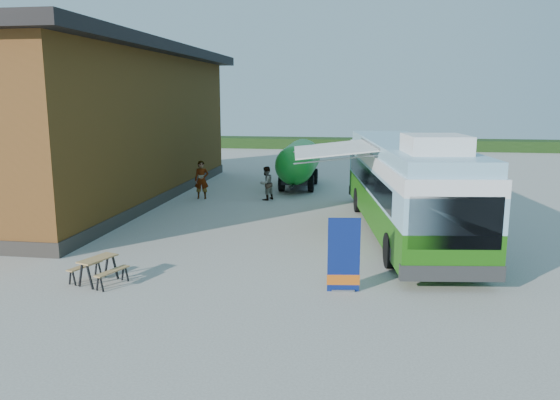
% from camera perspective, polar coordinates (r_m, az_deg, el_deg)
% --- Properties ---
extents(ground, '(100.00, 100.00, 0.00)m').
position_cam_1_polar(ground, '(16.39, -2.03, -7.13)').
color(ground, '#BCB7AD').
rests_on(ground, ground).
extents(barn, '(9.60, 21.20, 7.50)m').
position_cam_1_polar(barn, '(28.70, -19.31, 7.31)').
color(barn, brown).
rests_on(barn, ground).
extents(hedge, '(40.00, 3.00, 1.00)m').
position_cam_1_polar(hedge, '(53.74, 14.26, 5.64)').
color(hedge, '#264419').
rests_on(hedge, ground).
extents(bus, '(4.40, 13.08, 3.94)m').
position_cam_1_polar(bus, '(20.56, 12.93, 1.69)').
color(bus, '#247513').
rests_on(bus, ground).
extents(awning, '(3.57, 5.10, 0.56)m').
position_cam_1_polar(awning, '(20.64, 6.10, 4.68)').
color(awning, white).
rests_on(awning, ground).
extents(banner, '(0.86, 0.26, 1.98)m').
position_cam_1_polar(banner, '(14.37, 6.67, -6.42)').
color(banner, navy).
rests_on(banner, ground).
extents(picnic_table, '(1.54, 1.46, 0.71)m').
position_cam_1_polar(picnic_table, '(15.78, -18.48, -6.39)').
color(picnic_table, tan).
rests_on(picnic_table, ground).
extents(person_a, '(0.78, 0.60, 1.90)m').
position_cam_1_polar(person_a, '(27.36, -8.19, 2.10)').
color(person_a, '#999999').
rests_on(person_a, ground).
extents(person_b, '(0.96, 1.02, 1.66)m').
position_cam_1_polar(person_b, '(26.78, -1.46, 1.76)').
color(person_b, '#999999').
rests_on(person_b, ground).
extents(slurry_tanker, '(2.09, 6.88, 2.54)m').
position_cam_1_polar(slurry_tanker, '(30.38, 2.01, 4.04)').
color(slurry_tanker, '#198C28').
rests_on(slurry_tanker, ground).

